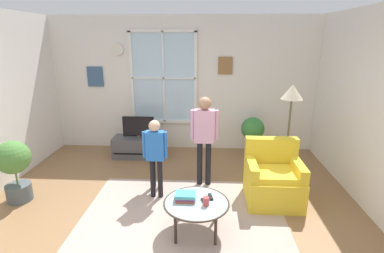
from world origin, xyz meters
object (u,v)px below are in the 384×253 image
cup (206,201)px  potted_plant_by_window (253,131)px  person_pink_shirt (204,131)px  potted_plant_corner (14,165)px  remote_near_books (204,201)px  floor_lamp (291,102)px  remote_near_cup (211,197)px  person_blue_shirt (155,150)px  television (138,127)px  person_black_shirt (156,147)px  armchair (273,179)px  coffee_table (196,204)px  tv_stand (140,147)px  book_stack (185,196)px

cup → potted_plant_by_window: bearing=70.4°
person_pink_shirt → potted_plant_corner: 2.76m
remote_near_books → floor_lamp: 2.05m
cup → remote_near_cup: size_ratio=0.73×
person_blue_shirt → remote_near_books: bearing=-48.1°
television → person_pink_shirt: 1.70m
person_blue_shirt → person_black_shirt: (-0.05, 0.29, -0.06)m
potted_plant_by_window → remote_near_cup: bearing=-109.7°
cup → potted_plant_corner: bearing=166.5°
armchair → floor_lamp: floor_lamp is taller
coffee_table → remote_near_cup: size_ratio=5.64×
television → remote_near_books: bearing=-60.4°
remote_near_cup → person_pink_shirt: 1.22m
remote_near_books → potted_plant_by_window: 2.58m
tv_stand → person_blue_shirt: bearing=-68.5°
remote_near_cup → potted_plant_by_window: (0.83, 2.31, 0.13)m
tv_stand → person_blue_shirt: size_ratio=0.86×
coffee_table → person_pink_shirt: (0.07, 1.23, 0.52)m
armchair → floor_lamp: (0.30, 0.52, 1.02)m
television → person_pink_shirt: size_ratio=0.42×
cup → remote_near_books: 0.08m
remote_near_books → floor_lamp: size_ratio=0.09×
person_blue_shirt → remote_near_cup: bearing=-40.9°
remote_near_books → person_pink_shirt: 1.32m
remote_near_cup → person_black_shirt: size_ratio=0.13×
potted_plant_by_window → cup: bearing=-109.6°
person_pink_shirt → potted_plant_by_window: size_ratio=1.77×
person_blue_shirt → person_pink_shirt: bearing=32.3°
person_blue_shirt → potted_plant_corner: size_ratio=1.31×
person_blue_shirt → potted_plant_by_window: (1.61, 1.63, -0.20)m
book_stack → person_blue_shirt: 0.93m
tv_stand → potted_plant_by_window: 2.24m
remote_near_books → person_pink_shirt: bearing=90.9°
cup → floor_lamp: floor_lamp is taller
armchair → cup: (-0.95, -0.86, 0.13)m
book_stack → person_pink_shirt: person_pink_shirt is taller
remote_near_books → person_black_shirt: 1.35m
remote_near_books → remote_near_cup: (0.08, 0.11, 0.00)m
person_blue_shirt → potted_plant_corner: (-1.98, -0.20, -0.19)m
person_blue_shirt → floor_lamp: 2.14m
armchair → potted_plant_by_window: armchair is taller
armchair → remote_near_cup: armchair is taller
person_blue_shirt → television: bearing=111.6°
person_pink_shirt → potted_plant_by_window: bearing=52.2°
floor_lamp → book_stack: bearing=-139.9°
potted_plant_corner → armchair: bearing=3.2°
remote_near_cup → cup: bearing=-107.2°
remote_near_books → potted_plant_by_window: (0.90, 2.42, 0.13)m
potted_plant_corner → book_stack: bearing=-12.5°
cup → potted_plant_by_window: size_ratio=0.13×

